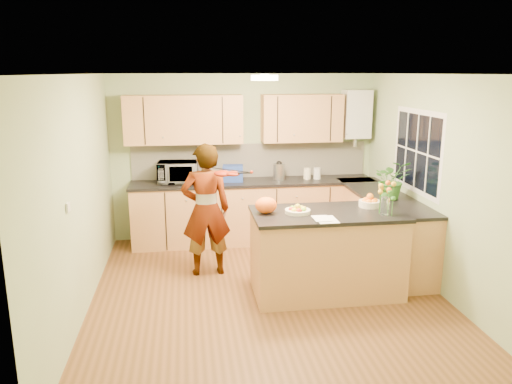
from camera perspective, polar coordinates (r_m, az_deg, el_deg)
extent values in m
plane|color=brown|center=(5.90, 1.35, -11.75)|extent=(4.50, 4.50, 0.00)
cube|color=white|center=(5.33, 1.50, 13.32)|extent=(4.00, 4.50, 0.02)
cube|color=#91A475|center=(7.67, -1.35, 4.01)|extent=(4.00, 0.02, 2.50)
cube|color=#91A475|center=(3.39, 7.78, -8.63)|extent=(4.00, 0.02, 2.50)
cube|color=#91A475|center=(5.53, -19.50, -0.54)|extent=(0.02, 4.50, 2.50)
cube|color=#91A475|center=(6.13, 20.19, 0.75)|extent=(0.02, 4.50, 2.50)
cube|color=#B67949|center=(7.57, -0.30, -2.33)|extent=(3.60, 0.60, 0.90)
cube|color=black|center=(7.44, -0.29, 1.13)|extent=(3.64, 0.62, 0.04)
cube|color=#B67949|center=(6.95, 14.19, -4.21)|extent=(0.60, 2.20, 0.90)
cube|color=black|center=(6.82, 14.34, -0.45)|extent=(0.62, 2.24, 0.04)
cube|color=beige|center=(7.67, -0.59, 3.64)|extent=(3.60, 0.02, 0.52)
cube|color=#B67949|center=(7.37, -8.26, 8.19)|extent=(1.70, 0.34, 0.70)
cube|color=#B67949|center=(7.57, 5.25, 8.41)|extent=(1.20, 0.34, 0.70)
cube|color=silver|center=(7.82, 11.39, 8.73)|extent=(0.40, 0.30, 0.72)
cylinder|color=#ADADB2|center=(7.86, 11.25, 5.83)|extent=(0.06, 0.06, 0.20)
cube|color=silver|center=(6.60, 17.93, 4.44)|extent=(0.01, 1.30, 1.05)
cube|color=black|center=(6.60, 17.90, 4.44)|extent=(0.01, 1.18, 0.92)
cube|color=silver|center=(4.94, -20.68, -1.65)|extent=(0.02, 0.09, 0.09)
cylinder|color=#FFEABF|center=(5.63, 0.98, 12.93)|extent=(0.30, 0.30, 0.06)
cylinder|color=silver|center=(5.63, 0.98, 13.24)|extent=(0.10, 0.10, 0.02)
cube|color=#B67949|center=(5.86, 8.04, -7.08)|extent=(1.67, 0.83, 0.94)
cube|color=black|center=(5.71, 8.20, -2.47)|extent=(1.71, 0.88, 0.04)
cylinder|color=beige|center=(5.61, 4.77, -2.21)|extent=(0.28, 0.28, 0.04)
cylinder|color=beige|center=(6.00, 12.87, -1.30)|extent=(0.26, 0.26, 0.07)
cylinder|color=silver|center=(5.71, 14.53, -1.53)|extent=(0.10, 0.10, 0.20)
ellipsoid|color=#FF5E15|center=(5.57, 1.16, -1.52)|extent=(0.25, 0.21, 0.19)
cube|color=white|center=(5.40, 8.07, -3.11)|extent=(0.21, 0.29, 0.01)
imported|color=#E8B68E|center=(6.27, -5.74, -2.06)|extent=(0.64, 0.45, 1.68)
imported|color=silver|center=(7.37, -8.91, 2.25)|extent=(0.60, 0.43, 0.31)
cube|color=navy|center=(7.40, -2.67, 2.15)|extent=(0.32, 0.25, 0.24)
cylinder|color=#ADADB2|center=(7.52, 2.64, 2.34)|extent=(0.18, 0.18, 0.24)
sphere|color=black|center=(7.49, 2.66, 3.58)|extent=(0.09, 0.09, 0.09)
cylinder|color=beige|center=(7.60, 5.87, 2.11)|extent=(0.13, 0.13, 0.17)
cylinder|color=silver|center=(7.62, 7.01, 2.13)|extent=(0.13, 0.13, 0.17)
imported|color=#397C29|center=(6.56, 15.30, 1.39)|extent=(0.52, 0.48, 0.51)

